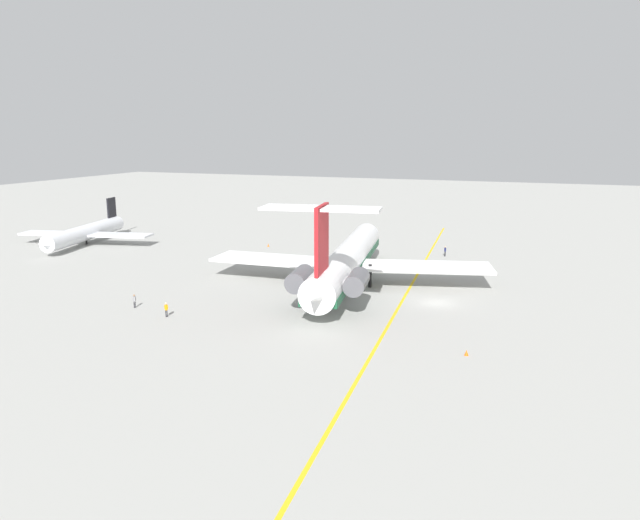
# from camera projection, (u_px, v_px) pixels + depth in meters

# --- Properties ---
(ground) EXTENTS (380.40, 380.40, 0.00)m
(ground) POSITION_uv_depth(u_px,v_px,m) (437.00, 303.00, 72.28)
(ground) COLOR #9E9E99
(main_jetliner) EXTENTS (43.92, 38.96, 12.81)m
(main_jetliner) POSITION_uv_depth(u_px,v_px,m) (346.00, 261.00, 79.65)
(main_jetliner) COLOR white
(main_jetliner) RESTS_ON ground
(airliner_mid_left) EXTENTS (25.24, 25.15, 7.58)m
(airliner_mid_left) POSITION_uv_depth(u_px,v_px,m) (84.00, 233.00, 108.88)
(airliner_mid_left) COLOR silver
(airliner_mid_left) RESTS_ON ground
(ground_crew_near_nose) EXTENTS (0.39, 0.26, 1.65)m
(ground_crew_near_nose) POSITION_uv_depth(u_px,v_px,m) (134.00, 299.00, 70.08)
(ground_crew_near_nose) COLOR black
(ground_crew_near_nose) RESTS_ON ground
(ground_crew_near_tail) EXTENTS (0.39, 0.28, 1.75)m
(ground_crew_near_tail) POSITION_uv_depth(u_px,v_px,m) (445.00, 250.00, 99.22)
(ground_crew_near_tail) COLOR black
(ground_crew_near_tail) RESTS_ON ground
(ground_crew_portside) EXTENTS (0.27, 0.41, 1.68)m
(ground_crew_portside) POSITION_uv_depth(u_px,v_px,m) (166.00, 308.00, 66.63)
(ground_crew_portside) COLOR black
(ground_crew_portside) RESTS_ON ground
(safety_cone_nose) EXTENTS (0.40, 0.40, 0.55)m
(safety_cone_nose) POSITION_uv_depth(u_px,v_px,m) (466.00, 353.00, 55.24)
(safety_cone_nose) COLOR #EA590F
(safety_cone_nose) RESTS_ON ground
(safety_cone_wingtip) EXTENTS (0.40, 0.40, 0.55)m
(safety_cone_wingtip) POSITION_uv_depth(u_px,v_px,m) (268.00, 245.00, 107.86)
(safety_cone_wingtip) COLOR #EA590F
(safety_cone_wingtip) RESTS_ON ground
(taxiway_centreline) EXTENTS (106.78, 8.71, 0.01)m
(taxiway_centreline) POSITION_uv_depth(u_px,v_px,m) (409.00, 289.00, 78.57)
(taxiway_centreline) COLOR gold
(taxiway_centreline) RESTS_ON ground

